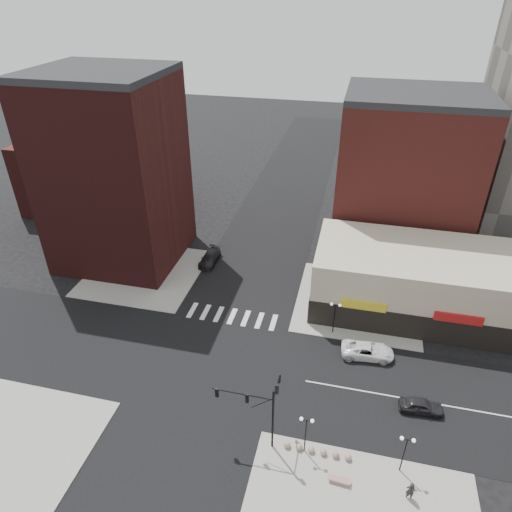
% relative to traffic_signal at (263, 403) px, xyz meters
% --- Properties ---
extents(ground, '(240.00, 240.00, 0.00)m').
position_rel_traffic_signal_xyz_m(ground, '(-7.24, 7.83, -4.96)').
color(ground, black).
rests_on(ground, ground).
extents(road_ew, '(200.00, 14.00, 0.02)m').
position_rel_traffic_signal_xyz_m(road_ew, '(-7.24, 7.83, -4.95)').
color(road_ew, black).
rests_on(road_ew, ground).
extents(road_ns, '(14.00, 200.00, 0.02)m').
position_rel_traffic_signal_xyz_m(road_ns, '(-7.24, 7.83, -4.95)').
color(road_ns, black).
rests_on(road_ns, ground).
extents(sidewalk_nw, '(15.00, 15.00, 0.12)m').
position_rel_traffic_signal_xyz_m(sidewalk_nw, '(-21.74, 22.33, -4.90)').
color(sidewalk_nw, gray).
rests_on(sidewalk_nw, ground).
extents(sidewalk_ne, '(15.00, 15.00, 0.12)m').
position_rel_traffic_signal_xyz_m(sidewalk_ne, '(7.26, 22.33, -4.90)').
color(sidewalk_ne, gray).
rests_on(sidewalk_ne, ground).
extents(building_nw, '(16.00, 15.00, 25.00)m').
position_rel_traffic_signal_xyz_m(building_nw, '(-26.24, 26.33, 7.54)').
color(building_nw, '#381311').
rests_on(building_nw, ground).
extents(building_nw_low, '(20.00, 18.00, 12.00)m').
position_rel_traffic_signal_xyz_m(building_nw_low, '(-39.24, 41.83, 1.04)').
color(building_nw_low, '#381311').
rests_on(building_nw_low, ground).
extents(building_ne_midrise, '(18.00, 15.00, 22.00)m').
position_rel_traffic_signal_xyz_m(building_ne_midrise, '(11.76, 37.33, 6.04)').
color(building_ne_midrise, maroon).
rests_on(building_ne_midrise, ground).
extents(building_ne_row, '(24.20, 12.20, 8.00)m').
position_rel_traffic_signal_xyz_m(building_ne_row, '(13.76, 22.83, -1.66)').
color(building_ne_row, '#BCAD96').
rests_on(building_ne_row, ground).
extents(traffic_signal, '(5.59, 3.09, 7.77)m').
position_rel_traffic_signal_xyz_m(traffic_signal, '(0.00, 0.00, 0.00)').
color(traffic_signal, black).
rests_on(traffic_signal, ground).
extents(street_lamp_se_a, '(1.22, 0.32, 4.16)m').
position_rel_traffic_signal_xyz_m(street_lamp_se_a, '(3.76, -0.17, -1.67)').
color(street_lamp_se_a, black).
rests_on(street_lamp_se_a, sidewalk_se).
extents(street_lamp_se_b, '(1.22, 0.32, 4.16)m').
position_rel_traffic_signal_xyz_m(street_lamp_se_b, '(11.76, -0.17, -1.67)').
color(street_lamp_se_b, black).
rests_on(street_lamp_se_b, sidewalk_se).
extents(street_lamp_ne, '(1.22, 0.32, 4.16)m').
position_rel_traffic_signal_xyz_m(street_lamp_ne, '(4.76, 15.83, -1.67)').
color(street_lamp_ne, black).
rests_on(street_lamp_ne, sidewalk_ne).
extents(bollard_row, '(5.83, 0.58, 0.58)m').
position_rel_traffic_signal_xyz_m(bollard_row, '(4.89, -0.17, -4.55)').
color(bollard_row, gray).
rests_on(bollard_row, sidewalk_se).
extents(white_suv, '(5.81, 3.10, 1.55)m').
position_rel_traffic_signal_xyz_m(white_suv, '(8.72, 12.94, -4.19)').
color(white_suv, white).
rests_on(white_suv, ground).
extents(dark_sedan_east, '(4.16, 1.87, 1.39)m').
position_rel_traffic_signal_xyz_m(dark_sedan_east, '(13.87, 6.65, -4.27)').
color(dark_sedan_east, black).
rests_on(dark_sedan_east, ground).
extents(dark_sedan_north, '(2.23, 5.25, 1.51)m').
position_rel_traffic_signal_xyz_m(dark_sedan_north, '(-13.74, 26.97, -4.21)').
color(dark_sedan_north, black).
rests_on(dark_sedan_north, ground).
extents(pedestrian, '(0.69, 0.47, 1.83)m').
position_rel_traffic_signal_xyz_m(pedestrian, '(12.37, -2.41, -3.93)').
color(pedestrian, black).
rests_on(pedestrian, sidewalk_se).
extents(stone_bench, '(1.80, 0.66, 0.41)m').
position_rel_traffic_signal_xyz_m(stone_bench, '(6.95, -2.41, -4.62)').
color(stone_bench, '#A37970').
rests_on(stone_bench, sidewalk_se).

